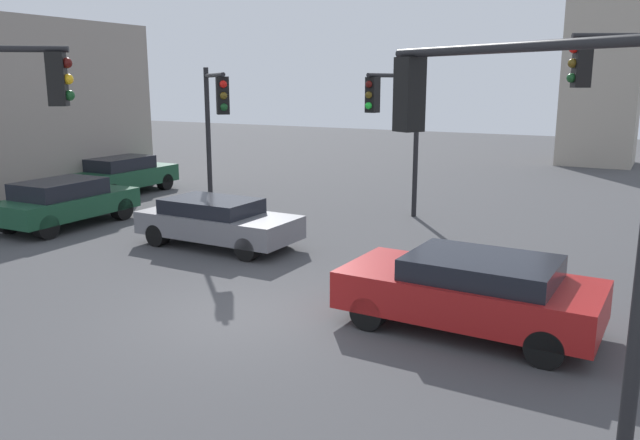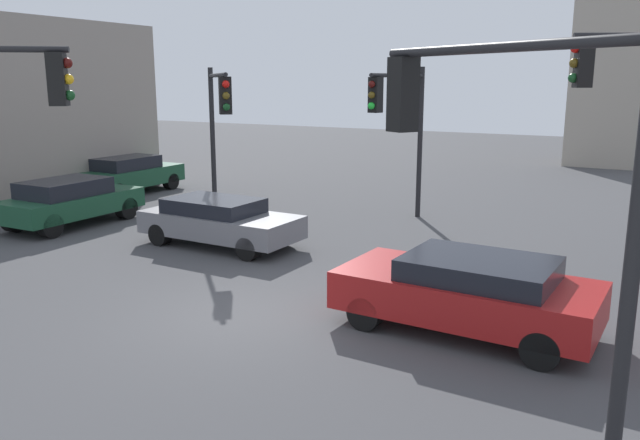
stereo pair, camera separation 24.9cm
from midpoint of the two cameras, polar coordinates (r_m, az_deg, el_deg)
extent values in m
plane|color=#424244|center=(12.23, -6.28, -8.60)|extent=(90.62, 90.62, 0.00)
cube|color=black|center=(14.65, 23.05, 12.83)|extent=(0.43, 0.43, 1.00)
sphere|color=red|center=(14.59, 22.40, 14.07)|extent=(0.20, 0.20, 0.20)
sphere|color=#594714|center=(14.58, 22.30, 12.89)|extent=(0.20, 0.20, 0.20)
sphere|color=#14471E|center=(14.58, 22.21, 11.72)|extent=(0.20, 0.20, 0.20)
cylinder|color=black|center=(20.81, 9.30, 6.79)|extent=(0.16, 0.16, 4.81)
cylinder|color=black|center=(19.51, 7.38, 12.74)|extent=(0.57, 2.81, 0.12)
cube|color=black|center=(18.53, 5.40, 11.11)|extent=(0.37, 0.37, 1.00)
sphere|color=#4C0F0C|center=(18.36, 5.06, 12.04)|extent=(0.20, 0.20, 0.20)
sphere|color=#594714|center=(18.37, 5.04, 11.11)|extent=(0.20, 0.20, 0.20)
sphere|color=green|center=(18.38, 5.03, 10.17)|extent=(0.20, 0.20, 0.20)
cube|color=black|center=(13.28, -21.97, 11.63)|extent=(0.45, 0.45, 1.00)
sphere|color=#4C0F0C|center=(13.24, -21.22, 12.99)|extent=(0.20, 0.20, 0.20)
sphere|color=yellow|center=(13.23, -21.12, 11.70)|extent=(0.20, 0.20, 0.20)
sphere|color=#14471E|center=(13.24, -21.02, 10.40)|extent=(0.20, 0.20, 0.20)
cylinder|color=black|center=(6.80, 27.10, -4.41)|extent=(0.16, 0.16, 5.11)
cylinder|color=black|center=(7.71, 16.41, 14.61)|extent=(3.38, 1.94, 0.12)
cube|color=black|center=(8.91, 8.26, 11.06)|extent=(0.43, 0.43, 1.00)
sphere|color=red|center=(9.06, 7.50, 13.00)|extent=(0.20, 0.20, 0.20)
sphere|color=#594714|center=(9.06, 7.45, 11.10)|extent=(0.20, 0.20, 0.20)
sphere|color=#14471E|center=(9.07, 7.40, 9.21)|extent=(0.20, 0.20, 0.20)
cylinder|color=black|center=(21.58, -9.27, 6.97)|extent=(0.16, 0.16, 4.80)
cylinder|color=black|center=(19.42, -8.83, 12.71)|extent=(3.03, 3.03, 0.12)
cube|color=black|center=(17.60, -8.09, 11.00)|extent=(0.45, 0.45, 1.00)
sphere|color=red|center=(17.40, -8.04, 11.97)|extent=(0.20, 0.20, 0.20)
sphere|color=#594714|center=(17.40, -8.01, 10.99)|extent=(0.20, 0.20, 0.20)
sphere|color=#14471E|center=(17.41, -7.98, 10.00)|extent=(0.20, 0.20, 0.20)
cube|color=maroon|center=(11.63, 13.51, -6.58)|extent=(4.54, 2.18, 0.68)
cube|color=black|center=(11.42, 14.71, -4.33)|extent=(2.56, 1.88, 0.41)
cylinder|color=black|center=(11.54, 4.81, -8.22)|extent=(0.63, 0.39, 0.62)
cylinder|color=black|center=(12.99, 8.18, -5.93)|extent=(0.63, 0.39, 0.62)
cylinder|color=black|center=(10.64, 19.92, -10.78)|extent=(0.63, 0.39, 0.62)
cylinder|color=black|center=(12.19, 21.57, -7.93)|extent=(0.63, 0.39, 0.62)
cube|color=#19472D|center=(20.95, -21.07, 1.33)|extent=(2.03, 4.36, 0.61)
cube|color=black|center=(20.73, -21.64, 2.66)|extent=(1.75, 2.46, 0.52)
cylinder|color=black|center=(22.54, -19.52, 1.38)|extent=(0.36, 0.71, 0.70)
cylinder|color=black|center=(21.41, -16.68, 1.03)|extent=(0.36, 0.71, 0.70)
cylinder|color=black|center=(20.74, -25.48, -0.02)|extent=(0.36, 0.71, 0.70)
cylinder|color=black|center=(19.51, -22.74, -0.49)|extent=(0.36, 0.71, 0.70)
cube|color=#19472D|center=(26.30, -16.42, 3.76)|extent=(1.94, 4.39, 0.67)
cube|color=black|center=(26.08, -16.83, 4.89)|extent=(1.68, 2.47, 0.51)
cylinder|color=black|center=(27.92, -15.34, 3.61)|extent=(0.35, 0.67, 0.66)
cylinder|color=black|center=(26.89, -12.99, 3.41)|extent=(0.35, 0.67, 0.66)
cylinder|color=black|center=(25.91, -19.88, 2.66)|extent=(0.35, 0.67, 0.66)
cylinder|color=black|center=(24.79, -17.54, 2.42)|extent=(0.35, 0.67, 0.66)
cube|color=slate|center=(17.25, -8.48, -0.38)|extent=(4.38, 1.87, 0.60)
cube|color=black|center=(17.29, -9.09, 1.23)|extent=(2.46, 1.64, 0.42)
cylinder|color=black|center=(17.06, -2.96, -1.43)|extent=(0.60, 0.34, 0.60)
cylinder|color=black|center=(15.86, -5.95, -2.55)|extent=(0.60, 0.34, 0.60)
cylinder|color=black|center=(18.81, -10.55, -0.32)|extent=(0.60, 0.34, 0.60)
cylinder|color=black|center=(17.74, -13.73, -1.24)|extent=(0.60, 0.34, 0.60)
camera|label=1|loc=(0.12, -89.50, 0.11)|focal=35.67mm
camera|label=2|loc=(0.12, 90.50, -0.11)|focal=35.67mm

